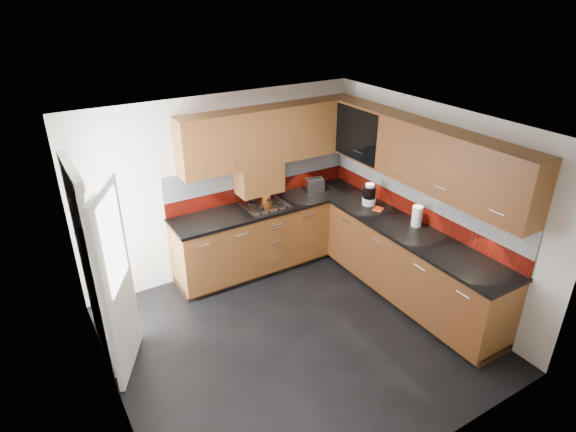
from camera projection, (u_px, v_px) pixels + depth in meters
room at (296, 218)px, 4.75m from camera, size 4.00×3.80×2.64m
base_cabinets at (336, 251)px, 6.26m from camera, size 2.70×3.20×0.95m
countertop at (337, 219)px, 6.03m from camera, size 2.72×3.22×0.04m
backsplash at (342, 188)px, 6.18m from camera, size 2.70×3.20×0.54m
upper_cabinets at (349, 145)px, 5.77m from camera, size 2.50×3.20×0.72m
extractor_hood at (259, 178)px, 6.31m from camera, size 0.60×0.33×0.40m
glass_cabinet at (365, 131)px, 6.20m from camera, size 0.32×0.80×0.66m
back_door at (101, 274)px, 4.70m from camera, size 0.42×1.19×2.04m
gas_hob at (266, 205)px, 6.32m from camera, size 0.56×0.49×0.04m
utensil_pot at (266, 193)px, 6.47m from camera, size 0.12×0.12×0.43m
toaster at (315, 184)px, 6.77m from camera, size 0.28×0.21×0.18m
food_processor at (369, 195)px, 6.32m from camera, size 0.18×0.18×0.29m
paper_towel at (417, 216)px, 5.77m from camera, size 0.13×0.13×0.26m
orange_cloth at (378, 209)px, 6.23m from camera, size 0.17×0.16×0.01m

